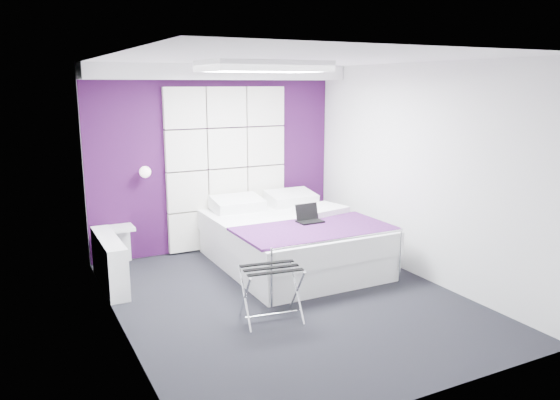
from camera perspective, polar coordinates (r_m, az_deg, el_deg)
name	(u,v)px	position (r m, az deg, el deg)	size (l,w,h in m)	color
floor	(288,298)	(6.20, 0.82, -10.25)	(4.40, 4.40, 0.00)	black
ceiling	(289,59)	(5.73, 0.90, 14.54)	(4.40, 4.40, 0.00)	white
wall_back	(216,159)	(7.81, -6.73, 4.25)	(3.60, 3.60, 0.00)	white
wall_left	(116,200)	(5.25, -16.80, -0.04)	(4.40, 4.40, 0.00)	white
wall_right	(419,172)	(6.84, 14.32, 2.85)	(4.40, 4.40, 0.00)	white
accent_wall	(216,159)	(7.80, -6.70, 4.24)	(3.58, 0.02, 2.58)	#350D3A
soffit	(220,72)	(7.51, -6.28, 13.13)	(3.58, 0.50, 0.20)	white
headboard	(227,168)	(7.83, -5.52, 3.34)	(1.80, 0.08, 2.30)	white
skylight	(263,66)	(6.27, -1.75, 13.87)	(1.36, 0.86, 0.12)	white
wall_lamp	(144,172)	(7.40, -13.98, 2.91)	(0.15, 0.15, 0.15)	white
radiator	(109,262)	(6.76, -17.39, -6.18)	(0.22, 1.20, 0.60)	white
bed	(291,240)	(7.18, 1.21, -4.21)	(1.88, 2.28, 0.79)	white
nightstand	(117,229)	(7.42, -16.63, -2.87)	(0.41, 0.32, 0.05)	white
luggage_rack	(271,294)	(5.57, -0.92, -9.77)	(0.57, 0.42, 0.56)	silver
laptop	(308,217)	(6.89, 2.98, -1.82)	(0.31, 0.22, 0.23)	black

